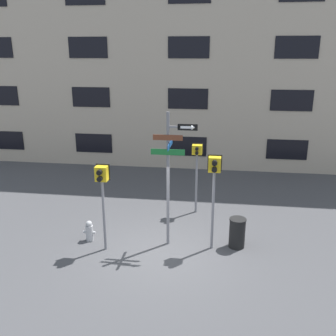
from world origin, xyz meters
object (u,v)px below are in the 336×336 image
Objects in this scene: street_sign_pole at (170,169)px; pedestrian_signal_across at (197,159)px; pedestrian_signal_right at (214,176)px; fire_hydrant at (89,231)px; pedestrian_signal_left at (102,184)px; trash_bin at (237,233)px.

pedestrian_signal_across is (0.63, 2.50, -0.41)m from street_sign_pole.
pedestrian_signal_right is 4.29m from fire_hydrant.
pedestrian_signal_across is at bearing 50.99° from pedestrian_signal_left.
pedestrian_signal_right is at bearing 0.46° from fire_hydrant.
pedestrian_signal_left reaches higher than pedestrian_signal_across.
trash_bin is at bearing 2.74° from fire_hydrant.
pedestrian_signal_right is 1.99m from trash_bin.
pedestrian_signal_left is 4.29m from trash_bin.
pedestrian_signal_across is 2.78× the size of trash_bin.
pedestrian_signal_right is 2.68m from pedestrian_signal_across.
street_sign_pole is at bearing -104.07° from pedestrian_signal_across.
pedestrian_signal_left reaches higher than trash_bin.
pedestrian_signal_across is at bearing 104.01° from pedestrian_signal_right.
pedestrian_signal_left is (-1.88, -0.59, -0.34)m from street_sign_pole.
trash_bin is at bearing -59.75° from pedestrian_signal_across.
street_sign_pole is 4.41× the size of trash_bin.
fire_hydrant is at bearing -177.41° from street_sign_pole.
street_sign_pole is at bearing 2.59° from fire_hydrant.
pedestrian_signal_left is 3.98m from pedestrian_signal_across.
trash_bin is (2.03, 0.10, -1.97)m from street_sign_pole.
pedestrian_signal_across is (2.50, 3.09, -0.07)m from pedestrian_signal_left.
trash_bin is at bearing 2.93° from street_sign_pole.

